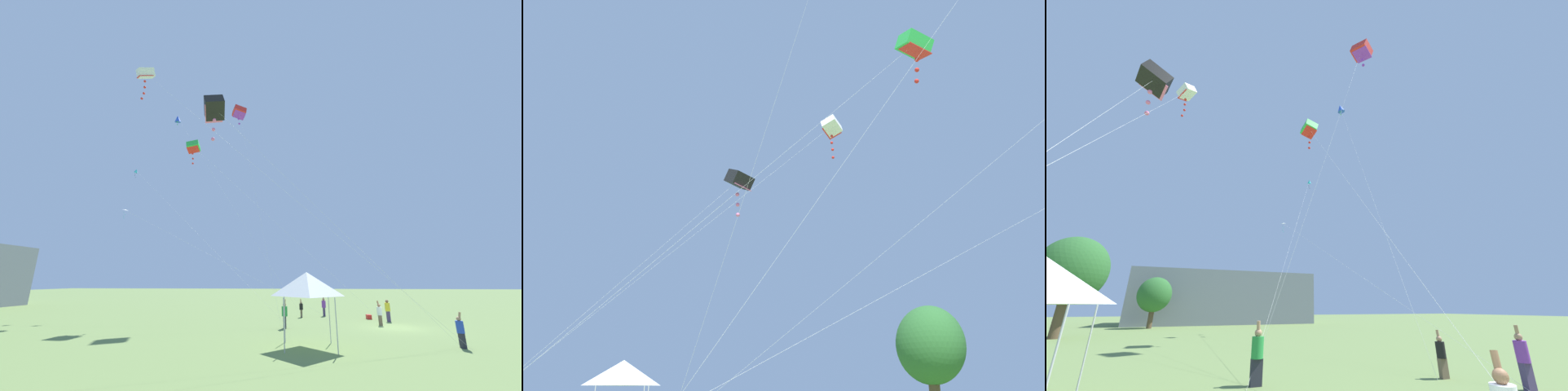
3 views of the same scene
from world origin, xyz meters
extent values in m
ellipsoid|color=#2D662D|center=(-14.17, 31.15, 5.88)|extent=(5.98, 5.38, 6.28)
pyramid|color=white|center=(-7.83, 6.98, 3.29)|extent=(2.93, 2.93, 1.31)
cylinder|color=silver|center=(3.41, 17.74, 8.63)|extent=(10.28, 19.60, 17.26)
cylinder|color=silver|center=(3.42, 11.32, 12.56)|extent=(9.90, 5.41, 25.13)
cylinder|color=silver|center=(5.82, 15.22, 5.55)|extent=(1.81, 21.84, 11.09)
cylinder|color=silver|center=(8.28, 15.24, 13.22)|extent=(6.15, 17.01, 26.45)
cylinder|color=silver|center=(-7.28, 5.92, 7.69)|extent=(0.33, 14.19, 15.38)
cube|color=black|center=(-7.44, 13.01, 15.37)|extent=(2.12, 1.83, 1.71)
cube|color=pink|center=(-7.44, 13.01, 14.92)|extent=(1.73, 1.49, 0.93)
sphere|color=pink|center=(-7.51, 12.94, 14.34)|extent=(0.25, 0.25, 0.25)
sphere|color=pink|center=(-7.49, 12.98, 13.63)|extent=(0.25, 0.25, 0.25)
sphere|color=pink|center=(-7.42, 13.00, 12.92)|extent=(0.25, 0.25, 0.25)
cylinder|color=silver|center=(3.14, 9.46, 9.31)|extent=(3.61, 18.62, 18.62)
cube|color=green|center=(4.94, 18.77, 18.61)|extent=(1.46, 1.54, 1.37)
cube|color=red|center=(4.94, 18.77, 18.21)|extent=(1.17, 1.31, 0.67)
sphere|color=red|center=(4.95, 18.82, 17.71)|extent=(0.22, 0.22, 0.22)
sphere|color=red|center=(4.97, 18.74, 17.08)|extent=(0.22, 0.22, 0.22)
sphere|color=red|center=(4.92, 18.69, 16.46)|extent=(0.22, 0.22, 0.22)
cylinder|color=silver|center=(-6.90, 8.94, 9.92)|extent=(1.42, 20.70, 19.85)
cube|color=white|center=(-6.20, 19.28, 19.85)|extent=(1.68, 1.64, 1.38)
cube|color=red|center=(-6.20, 19.28, 19.49)|extent=(1.29, 1.50, 0.79)
sphere|color=red|center=(-6.20, 19.26, 19.06)|extent=(0.19, 0.19, 0.19)
sphere|color=red|center=(-6.17, 19.22, 18.52)|extent=(0.19, 0.19, 0.19)
sphere|color=red|center=(-6.12, 19.25, 17.97)|extent=(0.19, 0.19, 0.19)
sphere|color=red|center=(-6.23, 19.31, 17.43)|extent=(0.19, 0.19, 0.19)
camera|label=1|loc=(-25.26, 7.98, 3.47)|focal=20.00mm
camera|label=2|loc=(22.70, 5.70, 2.41)|focal=35.00mm
camera|label=3|loc=(-4.01, -3.16, 2.54)|focal=20.00mm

